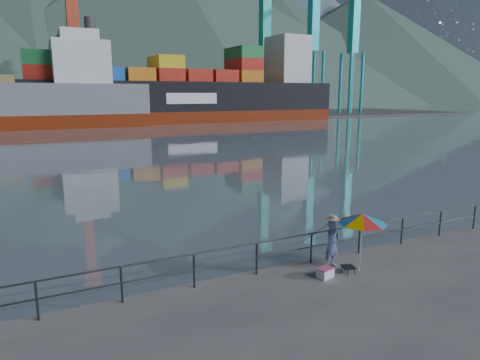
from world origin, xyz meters
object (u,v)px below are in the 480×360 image
Objects in this scene: fisherman at (332,244)px; container_ship at (191,91)px; beach_umbrella at (362,219)px; cooler_bag at (325,273)px.

fisherman is 75.83m from container_ship.
beach_umbrella is at bearing -106.17° from container_ship.
beach_umbrella is at bearing -65.34° from fisherman.
fisherman is 0.83× the size of beach_umbrella.
fisherman is at bearing 129.06° from beach_umbrella.
cooler_bag is 76.59m from container_ship.
container_ship reaches higher than beach_umbrella.
container_ship reaches higher than cooler_bag.
beach_umbrella reaches higher than cooler_bag.
beach_umbrella is 3.94× the size of cooler_bag.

